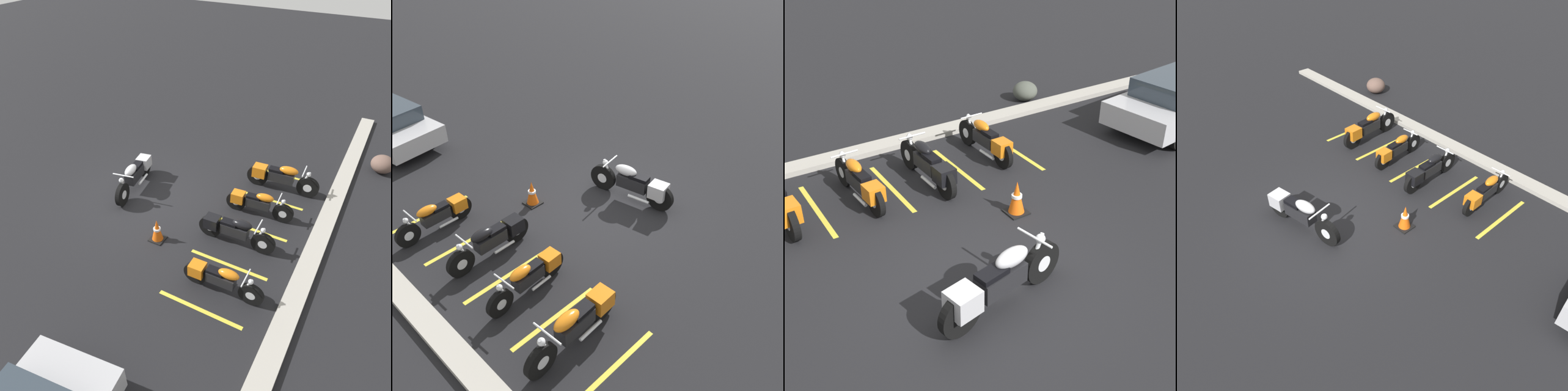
% 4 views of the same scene
% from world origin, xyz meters
% --- Properties ---
extents(ground, '(60.00, 60.00, 0.00)m').
position_xyz_m(ground, '(0.00, 0.00, 0.00)').
color(ground, black).
extents(motorcycle_silver_featured, '(2.37, 0.83, 0.94)m').
position_xyz_m(motorcycle_silver_featured, '(-0.35, -0.57, 0.50)').
color(motorcycle_silver_featured, black).
rests_on(motorcycle_silver_featured, ground).
extents(parked_bike_0, '(0.65, 2.30, 0.91)m').
position_xyz_m(parked_bike_0, '(-2.41, 3.50, 0.48)').
color(parked_bike_0, black).
rests_on(parked_bike_0, ground).
extents(parked_bike_1, '(0.56, 2.01, 0.79)m').
position_xyz_m(parked_bike_1, '(-0.87, 3.34, 0.42)').
color(parked_bike_1, black).
rests_on(parked_bike_1, ground).
extents(parked_bike_2, '(0.60, 2.14, 0.84)m').
position_xyz_m(parked_bike_2, '(0.55, 3.22, 0.45)').
color(parked_bike_2, black).
rests_on(parked_bike_2, ground).
extents(parked_bike_3, '(0.56, 2.00, 0.79)m').
position_xyz_m(parked_bike_3, '(2.21, 3.62, 0.42)').
color(parked_bike_3, black).
rests_on(parked_bike_3, ground).
extents(concrete_curb, '(18.00, 0.50, 0.12)m').
position_xyz_m(concrete_curb, '(0.00, 5.29, 0.06)').
color(concrete_curb, '#A8A399').
rests_on(concrete_curb, ground).
extents(landscape_rock_1, '(1.06, 1.06, 0.61)m').
position_xyz_m(landscape_rock_1, '(-5.09, 6.29, 0.30)').
color(landscape_rock_1, brown).
rests_on(landscape_rock_1, ground).
extents(traffic_cone, '(0.40, 0.40, 0.67)m').
position_xyz_m(traffic_cone, '(1.42, 1.40, 0.32)').
color(traffic_cone, black).
rests_on(traffic_cone, ground).
extents(stall_line_0, '(0.10, 2.10, 0.00)m').
position_xyz_m(stall_line_0, '(-3.29, 3.49, 0.00)').
color(stall_line_0, gold).
rests_on(stall_line_0, ground).
extents(stall_line_1, '(0.10, 2.10, 0.00)m').
position_xyz_m(stall_line_1, '(-1.74, 3.49, 0.00)').
color(stall_line_1, gold).
rests_on(stall_line_1, ground).
extents(stall_line_2, '(0.10, 2.10, 0.00)m').
position_xyz_m(stall_line_2, '(-0.19, 3.49, 0.00)').
color(stall_line_2, gold).
rests_on(stall_line_2, ground).
extents(stall_line_3, '(0.10, 2.10, 0.00)m').
position_xyz_m(stall_line_3, '(1.35, 3.49, 0.00)').
color(stall_line_3, gold).
rests_on(stall_line_3, ground).
extents(stall_line_4, '(0.10, 2.10, 0.00)m').
position_xyz_m(stall_line_4, '(2.90, 3.49, 0.00)').
color(stall_line_4, gold).
rests_on(stall_line_4, ground).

